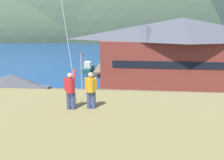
% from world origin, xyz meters
% --- Properties ---
extents(ground_plane, '(600.00, 600.00, 0.00)m').
position_xyz_m(ground_plane, '(0.00, 0.00, 0.00)').
color(ground_plane, '#66604C').
extents(parking_lot_pad, '(40.00, 20.00, 0.10)m').
position_xyz_m(parking_lot_pad, '(0.00, 5.00, 0.05)').
color(parking_lot_pad, slate).
rests_on(parking_lot_pad, ground).
extents(bay_water, '(360.00, 84.00, 0.03)m').
position_xyz_m(bay_water, '(0.00, 60.00, 0.01)').
color(bay_water, navy).
rests_on(bay_water, ground).
extents(far_hill_west_ridge, '(118.63, 63.36, 48.34)m').
position_xyz_m(far_hill_west_ridge, '(-55.54, 113.70, 0.00)').
color(far_hill_west_ridge, '#3D4C38').
rests_on(far_hill_west_ridge, ground).
extents(far_hill_east_peak, '(149.10, 56.36, 80.66)m').
position_xyz_m(far_hill_east_peak, '(-12.72, 113.48, 0.00)').
color(far_hill_east_peak, '#42513D').
rests_on(far_hill_east_peak, ground).
extents(far_hill_center_saddle, '(126.21, 62.29, 71.50)m').
position_xyz_m(far_hill_center_saddle, '(14.68, 109.86, 0.00)').
color(far_hill_center_saddle, '#3D4C38').
rests_on(far_hill_center_saddle, ground).
extents(harbor_lodge, '(27.62, 9.30, 11.17)m').
position_xyz_m(harbor_lodge, '(9.29, 21.77, 5.90)').
color(harbor_lodge, brown).
rests_on(harbor_lodge, ground).
extents(storage_shed_near_lot, '(8.31, 6.54, 5.11)m').
position_xyz_m(storage_shed_near_lot, '(-12.17, 6.02, 2.66)').
color(storage_shed_near_lot, '#474C56').
rests_on(storage_shed_near_lot, ground).
extents(wharf_dock, '(3.20, 10.76, 0.70)m').
position_xyz_m(wharf_dock, '(-4.78, 32.23, 0.35)').
color(wharf_dock, '#70604C').
rests_on(wharf_dock, ground).
extents(moored_boat_wharfside, '(1.80, 5.62, 2.16)m').
position_xyz_m(moored_boat_wharfside, '(-7.99, 30.76, 0.72)').
color(moored_boat_wharfside, '#23564C').
rests_on(moored_boat_wharfside, ground).
extents(moored_boat_outer_mooring, '(2.90, 6.92, 2.16)m').
position_xyz_m(moored_boat_outer_mooring, '(-1.38, 30.02, 0.72)').
color(moored_boat_outer_mooring, '#A8A399').
rests_on(moored_boat_outer_mooring, ground).
extents(parked_car_front_row_silver, '(4.32, 2.31, 1.82)m').
position_xyz_m(parked_car_front_row_silver, '(-0.13, 5.63, 1.06)').
color(parked_car_front_row_silver, slate).
rests_on(parked_car_front_row_silver, parking_lot_pad).
extents(parked_car_back_row_right, '(4.26, 2.17, 1.82)m').
position_xyz_m(parked_car_back_row_right, '(2.46, 0.95, 1.06)').
color(parked_car_back_row_right, '#B28923').
rests_on(parked_car_back_row_right, parking_lot_pad).
extents(parked_car_mid_row_near, '(4.31, 2.28, 1.82)m').
position_xyz_m(parked_car_mid_row_near, '(9.22, 0.99, 1.06)').
color(parked_car_mid_row_near, '#9EA3A8').
rests_on(parked_car_mid_row_near, parking_lot_pad).
extents(parked_car_mid_row_far, '(4.30, 2.26, 1.82)m').
position_xyz_m(parked_car_mid_row_far, '(-10.65, 0.57, 1.06)').
color(parked_car_mid_row_far, red).
rests_on(parked_car_mid_row_far, parking_lot_pad).
extents(parking_light_pole, '(0.24, 0.78, 6.69)m').
position_xyz_m(parking_light_pole, '(-5.12, 10.56, 3.98)').
color(parking_light_pole, '#ADADB2').
rests_on(parking_light_pole, parking_lot_pad).
extents(person_kite_flyer, '(0.52, 0.68, 1.86)m').
position_xyz_m(person_kite_flyer, '(-1.57, -8.64, 8.07)').
color(person_kite_flyer, '#384770').
rests_on(person_kite_flyer, grassy_hill_foreground).
extents(person_companion, '(0.55, 0.40, 1.74)m').
position_xyz_m(person_companion, '(-0.65, -8.47, 8.06)').
color(person_companion, '#384770').
rests_on(person_companion, grassy_hill_foreground).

